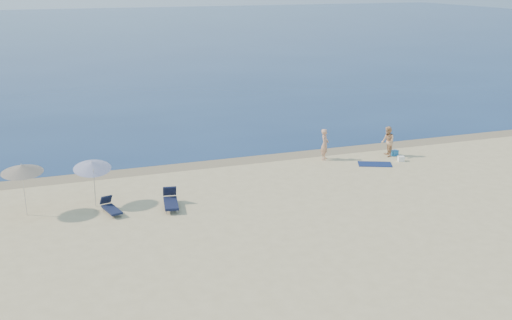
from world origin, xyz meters
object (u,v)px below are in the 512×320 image
(blue_cooler, at_px, (394,153))
(umbrella_near, at_px, (92,166))
(person_right, at_px, (388,142))
(person_left, at_px, (325,144))

(blue_cooler, distance_m, umbrella_near, 16.97)
(person_right, bearing_deg, blue_cooler, 103.64)
(person_right, distance_m, umbrella_near, 16.47)
(person_right, distance_m, blue_cooler, 0.83)
(person_right, xyz_separation_m, blue_cooler, (0.46, -0.01, -0.70))
(person_left, relative_size, blue_cooler, 4.07)
(blue_cooler, height_order, umbrella_near, umbrella_near)
(person_right, relative_size, blue_cooler, 4.02)
(umbrella_near, bearing_deg, blue_cooler, 12.09)
(blue_cooler, bearing_deg, person_left, 151.66)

